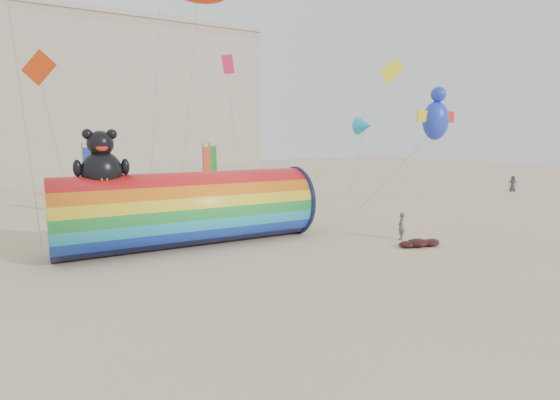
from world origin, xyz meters
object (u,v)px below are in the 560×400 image
kite_handler (401,226)px  fabric_bundle (420,243)px  windsock_assembly (189,207)px  hotel_building (15,99)px

kite_handler → fabric_bundle: bearing=42.9°
windsock_assembly → fabric_bundle: size_ratio=5.04×
hotel_building → windsock_assembly: 43.66m
hotel_building → windsock_assembly: (8.46, -42.02, -8.29)m
hotel_building → kite_handler: size_ratio=39.79×
kite_handler → fabric_bundle: kite_handler is taller
kite_handler → fabric_bundle: (-0.17, -1.55, -0.59)m
kite_handler → hotel_building: bearing=-108.7°
kite_handler → fabric_bundle: 1.66m
kite_handler → windsock_assembly: bearing=-64.3°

